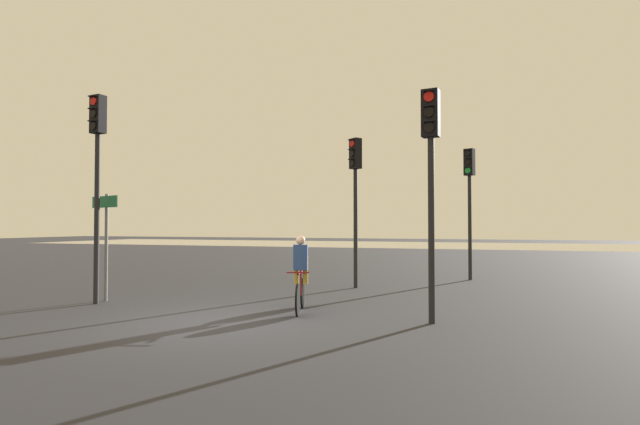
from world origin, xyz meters
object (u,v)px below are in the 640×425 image
direction_sign_post (106,231)px  cyclist (300,273)px  traffic_light_center (355,184)px  traffic_light_near_right (431,160)px  traffic_light_far_right (469,189)px  traffic_light_near_left (97,160)px

direction_sign_post → cyclist: bearing=-159.2°
traffic_light_center → direction_sign_post: bearing=76.6°
traffic_light_center → direction_sign_post: 6.91m
traffic_light_near_right → cyclist: (-2.80, 0.47, -2.24)m
traffic_light_far_right → cyclist: bearing=88.7°
traffic_light_near_right → cyclist: size_ratio=2.65×
traffic_light_center → traffic_light_near_left: 6.98m
traffic_light_near_right → traffic_light_center: traffic_light_center is taller
traffic_light_center → traffic_light_near_right: bearing=155.5°
direction_sign_post → traffic_light_center: bearing=-120.3°
traffic_light_near_right → traffic_light_near_left: size_ratio=0.90×
traffic_light_near_right → traffic_light_near_left: 7.72m
cyclist → direction_sign_post: bearing=-13.3°
traffic_light_near_right → traffic_light_far_right: size_ratio=1.00×
traffic_light_near_left → direction_sign_post: (-0.10, 0.41, -1.69)m
traffic_light_far_right → traffic_light_near_left: traffic_light_near_left is taller
traffic_light_near_left → cyclist: bearing=-165.5°
traffic_light_near_right → traffic_light_near_left: traffic_light_near_left is taller
traffic_light_far_right → direction_sign_post: size_ratio=1.70×
traffic_light_far_right → traffic_light_center: size_ratio=1.00×
traffic_light_far_right → traffic_light_center: traffic_light_far_right is taller
traffic_light_far_right → direction_sign_post: 11.37m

